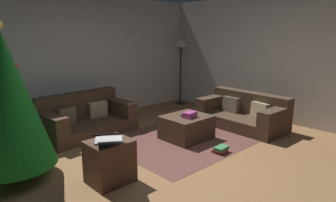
# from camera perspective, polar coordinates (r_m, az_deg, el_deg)

# --- Properties ---
(ground_plane) EXTENTS (6.40, 6.40, 0.00)m
(ground_plane) POSITION_cam_1_polar(r_m,az_deg,el_deg) (4.29, 2.53, -12.38)
(ground_plane) COLOR brown
(rear_partition) EXTENTS (6.40, 0.12, 2.60)m
(rear_partition) POSITION_cam_1_polar(r_m,az_deg,el_deg) (6.49, -17.76, 7.60)
(rear_partition) COLOR beige
(rear_partition) RESTS_ON ground_plane
(corner_partition) EXTENTS (0.12, 6.40, 2.60)m
(corner_partition) POSITION_cam_1_polar(r_m,az_deg,el_deg) (6.54, 22.43, 7.27)
(corner_partition) COLOR beige
(corner_partition) RESTS_ON ground_plane
(couch_left) EXTENTS (1.73, 1.04, 0.73)m
(couch_left) POSITION_cam_1_polar(r_m,az_deg,el_deg) (5.77, -15.71, -3.24)
(couch_left) COLOR #473323
(couch_left) RESTS_ON ground_plane
(couch_right) EXTENTS (0.91, 1.71, 0.67)m
(couch_right) POSITION_cam_1_polar(r_m,az_deg,el_deg) (6.14, 14.26, -2.34)
(couch_right) COLOR #473323
(couch_right) RESTS_ON ground_plane
(ottoman) EXTENTS (0.78, 0.68, 0.41)m
(ottoman) POSITION_cam_1_polar(r_m,az_deg,el_deg) (5.29, 3.55, -5.02)
(ottoman) COLOR #473323
(ottoman) RESTS_ON ground_plane
(gift_box) EXTENTS (0.26, 0.19, 0.10)m
(gift_box) POSITION_cam_1_polar(r_m,az_deg,el_deg) (5.15, 4.19, -2.62)
(gift_box) COLOR #B23F8C
(gift_box) RESTS_ON ottoman
(tv_remote) EXTENTS (0.09, 0.17, 0.02)m
(tv_remote) POSITION_cam_1_polar(r_m,az_deg,el_deg) (5.17, 3.01, -2.97)
(tv_remote) COLOR black
(tv_remote) RESTS_ON ottoman
(christmas_tree) EXTENTS (1.02, 1.02, 1.98)m
(christmas_tree) POSITION_cam_1_polar(r_m,az_deg,el_deg) (4.09, -28.31, 0.15)
(christmas_tree) COLOR brown
(christmas_tree) RESTS_ON ground_plane
(side_table) EXTENTS (0.52, 0.44, 0.55)m
(side_table) POSITION_cam_1_polar(r_m,az_deg,el_deg) (3.85, -11.06, -11.30)
(side_table) COLOR #4C3323
(side_table) RESTS_ON ground_plane
(laptop) EXTENTS (0.51, 0.53, 0.19)m
(laptop) POSITION_cam_1_polar(r_m,az_deg,el_deg) (3.66, -11.31, -6.93)
(laptop) COLOR silver
(laptop) RESTS_ON side_table
(book_stack) EXTENTS (0.25, 0.23, 0.10)m
(book_stack) POSITION_cam_1_polar(r_m,az_deg,el_deg) (4.80, 10.02, -9.11)
(book_stack) COLOR #B7332D
(book_stack) RESTS_ON ground_plane
(corner_lamp) EXTENTS (0.36, 0.36, 1.73)m
(corner_lamp) POSITION_cam_1_polar(r_m,az_deg,el_deg) (7.72, 2.46, 10.23)
(corner_lamp) COLOR black
(corner_lamp) RESTS_ON ground_plane
(area_rug) EXTENTS (2.60, 2.00, 0.01)m
(area_rug) POSITION_cam_1_polar(r_m,az_deg,el_deg) (5.36, 3.52, -7.08)
(area_rug) COLOR brown
(area_rug) RESTS_ON ground_plane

